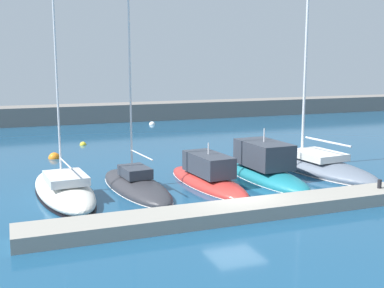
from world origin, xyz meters
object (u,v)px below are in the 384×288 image
at_px(sailboat_charcoal_second, 136,186).
at_px(dock_bollard, 379,184).
at_px(motorboat_red_third, 207,178).
at_px(mooring_buoy_orange, 54,158).
at_px(sailboat_ivory_nearest, 64,189).
at_px(mooring_buoy_yellow, 83,145).
at_px(mooring_buoy_white, 152,124).
at_px(motorboat_teal_fourth, 264,169).
at_px(sailboat_slate_fifth, 314,164).

xyz_separation_m(sailboat_charcoal_second, dock_bollard, (10.76, -6.26, 0.61)).
relative_size(sailboat_charcoal_second, motorboat_red_third, 1.66).
height_order(mooring_buoy_orange, dock_bollard, dock_bollard).
distance_m(sailboat_ivory_nearest, dock_bollard, 15.82).
relative_size(mooring_buoy_yellow, mooring_buoy_white, 0.82).
bearing_deg(mooring_buoy_yellow, mooring_buoy_orange, -119.04).
height_order(mooring_buoy_white, dock_bollard, dock_bollard).
relative_size(sailboat_ivory_nearest, sailboat_charcoal_second, 1.28).
bearing_deg(mooring_buoy_yellow, sailboat_charcoal_second, -87.93).
bearing_deg(motorboat_red_third, motorboat_teal_fourth, -94.51).
relative_size(sailboat_charcoal_second, dock_bollard, 30.83).
bearing_deg(mooring_buoy_orange, mooring_buoy_yellow, 60.96).
bearing_deg(sailboat_ivory_nearest, sailboat_slate_fifth, -91.92).
relative_size(mooring_buoy_yellow, dock_bollard, 1.23).
bearing_deg(sailboat_ivory_nearest, mooring_buoy_white, -29.74).
relative_size(motorboat_red_third, mooring_buoy_white, 12.49).
height_order(sailboat_charcoal_second, motorboat_red_third, sailboat_charcoal_second).
bearing_deg(motorboat_red_third, dock_bollard, -135.91).
xyz_separation_m(mooring_buoy_yellow, mooring_buoy_white, (9.03, 10.63, 0.00)).
xyz_separation_m(mooring_buoy_yellow, dock_bollard, (11.31, -21.51, 0.82)).
bearing_deg(mooring_buoy_orange, sailboat_charcoal_second, -72.34).
distance_m(motorboat_red_third, mooring_buoy_white, 26.65).
relative_size(mooring_buoy_orange, dock_bollard, 1.91).
relative_size(motorboat_teal_fourth, mooring_buoy_orange, 9.98).
bearing_deg(motorboat_teal_fourth, mooring_buoy_yellow, 25.30).
bearing_deg(mooring_buoy_white, dock_bollard, -85.94).
xyz_separation_m(sailboat_ivory_nearest, mooring_buoy_yellow, (3.20, 15.25, -0.38)).
height_order(mooring_buoy_orange, mooring_buoy_white, mooring_buoy_orange).
distance_m(motorboat_teal_fourth, mooring_buoy_yellow, 17.63).
distance_m(mooring_buoy_orange, mooring_buoy_yellow, 5.64).
xyz_separation_m(sailboat_ivory_nearest, motorboat_red_third, (7.76, -0.39, -0.01)).
height_order(sailboat_charcoal_second, motorboat_teal_fourth, sailboat_charcoal_second).
height_order(sailboat_ivory_nearest, sailboat_charcoal_second, sailboat_ivory_nearest).
xyz_separation_m(mooring_buoy_orange, dock_bollard, (14.05, -16.58, 0.82)).
xyz_separation_m(motorboat_teal_fourth, dock_bollard, (3.15, -5.90, 0.25)).
bearing_deg(dock_bollard, motorboat_teal_fourth, 118.10).
bearing_deg(sailboat_slate_fifth, motorboat_red_third, 92.25).
xyz_separation_m(sailboat_slate_fifth, mooring_buoy_yellow, (-12.34, 14.57, -0.37)).
distance_m(sailboat_charcoal_second, mooring_buoy_orange, 10.84).
height_order(sailboat_ivory_nearest, dock_bollard, sailboat_ivory_nearest).
height_order(sailboat_ivory_nearest, mooring_buoy_white, sailboat_ivory_nearest).
relative_size(sailboat_charcoal_second, motorboat_teal_fourth, 1.62).
xyz_separation_m(sailboat_slate_fifth, mooring_buoy_orange, (-15.08, 9.64, -0.37)).
xyz_separation_m(sailboat_ivory_nearest, mooring_buoy_orange, (0.47, 10.32, -0.38)).
distance_m(sailboat_ivory_nearest, mooring_buoy_orange, 10.34).
distance_m(mooring_buoy_white, dock_bollard, 32.23).
relative_size(sailboat_ivory_nearest, mooring_buoy_yellow, 32.12).
xyz_separation_m(sailboat_ivory_nearest, sailboat_slate_fifth, (15.54, 0.68, -0.02)).
xyz_separation_m(sailboat_charcoal_second, sailboat_slate_fifth, (11.79, 0.69, 0.16)).
bearing_deg(mooring_buoy_white, sailboat_charcoal_second, -108.14).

